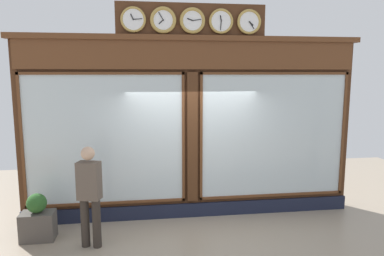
{
  "coord_description": "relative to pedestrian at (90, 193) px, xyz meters",
  "views": [
    {
      "loc": [
        0.95,
        6.82,
        2.85
      ],
      "look_at": [
        0.0,
        0.0,
        1.8
      ],
      "focal_mm": 33.67,
      "sensor_mm": 36.0,
      "label": 1
    }
  ],
  "objects": [
    {
      "name": "shop_facade",
      "position": [
        -1.82,
        -1.16,
        0.88
      ],
      "size": [
        6.64,
        0.42,
        4.13
      ],
      "color": "#4C2B16",
      "rests_on": "ground_plane"
    },
    {
      "name": "planter_shrub",
      "position": [
        0.94,
        -0.38,
        -0.28
      ],
      "size": [
        0.33,
        0.33,
        0.33
      ],
      "primitive_type": "sphere",
      "color": "#285623",
      "rests_on": "planter_box"
    },
    {
      "name": "pedestrian",
      "position": [
        0.0,
        0.0,
        0.0
      ],
      "size": [
        0.41,
        0.31,
        1.69
      ],
      "color": "#312A24",
      "rests_on": "ground_plane"
    },
    {
      "name": "planter_box",
      "position": [
        0.94,
        -0.38,
        -0.69
      ],
      "size": [
        0.56,
        0.36,
        0.49
      ],
      "primitive_type": "cube",
      "color": "#4C4742",
      "rests_on": "ground_plane"
    }
  ]
}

